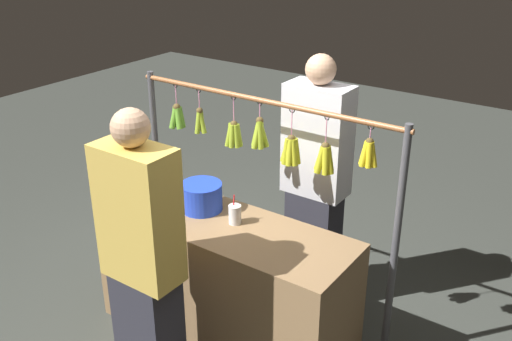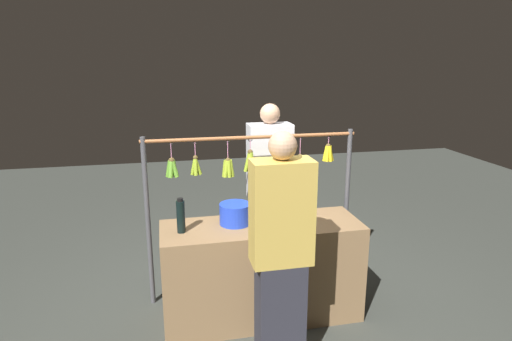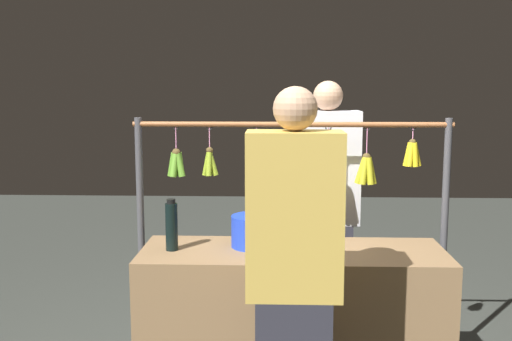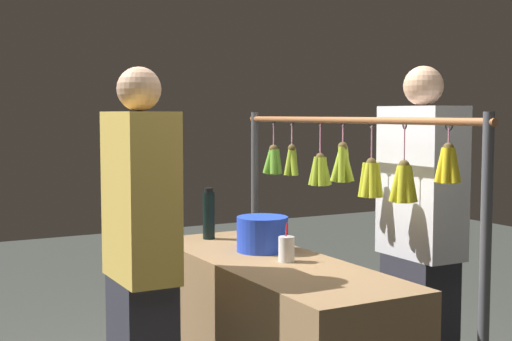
# 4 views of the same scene
# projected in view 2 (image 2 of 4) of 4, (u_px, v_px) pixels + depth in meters

# --- Properties ---
(ground_plane) EXTENTS (12.00, 12.00, 0.00)m
(ground_plane) POSITION_uv_depth(u_px,v_px,m) (262.00, 315.00, 3.83)
(ground_plane) COLOR #3A3E38
(market_counter) EXTENTS (1.66, 0.57, 0.85)m
(market_counter) POSITION_uv_depth(u_px,v_px,m) (262.00, 271.00, 3.72)
(market_counter) COLOR olive
(market_counter) RESTS_ON ground
(display_rack) EXTENTS (1.92, 0.13, 1.55)m
(display_rack) POSITION_uv_depth(u_px,v_px,m) (253.00, 179.00, 3.93)
(display_rack) COLOR #4C4C51
(display_rack) RESTS_ON ground
(water_bottle) EXTENTS (0.07, 0.07, 0.28)m
(water_bottle) POSITION_uv_depth(u_px,v_px,m) (181.00, 216.00, 3.42)
(water_bottle) COLOR black
(water_bottle) RESTS_ON market_counter
(blue_bucket) EXTENTS (0.26, 0.26, 0.17)m
(blue_bucket) POSITION_uv_depth(u_px,v_px,m) (235.00, 214.00, 3.61)
(blue_bucket) COLOR blue
(blue_bucket) RESTS_ON market_counter
(drink_cup) EXTENTS (0.08, 0.08, 0.18)m
(drink_cup) POSITION_uv_depth(u_px,v_px,m) (268.00, 215.00, 3.65)
(drink_cup) COLOR silver
(drink_cup) RESTS_ON market_counter
(vendor_person) EXTENTS (0.42, 0.23, 1.77)m
(vendor_person) POSITION_uv_depth(u_px,v_px,m) (269.00, 194.00, 4.31)
(vendor_person) COLOR #2D2D38
(vendor_person) RESTS_ON ground
(customer_person) EXTENTS (0.41, 0.22, 1.74)m
(customer_person) POSITION_uv_depth(u_px,v_px,m) (281.00, 257.00, 3.00)
(customer_person) COLOR #2D2D38
(customer_person) RESTS_ON ground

